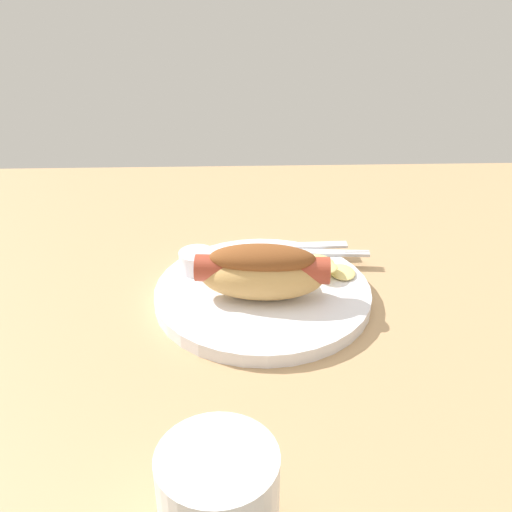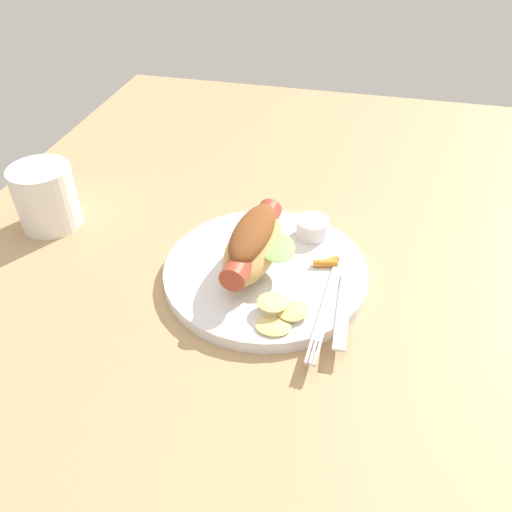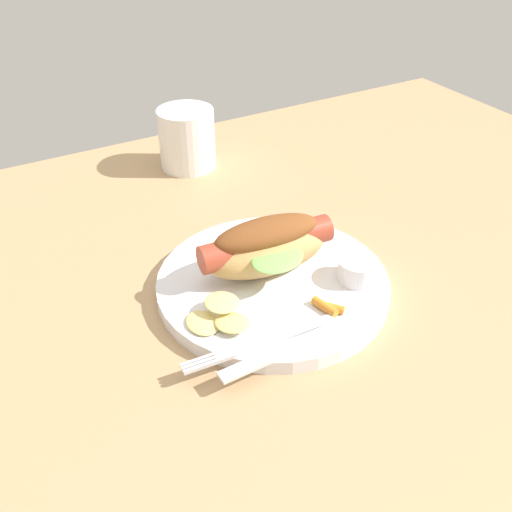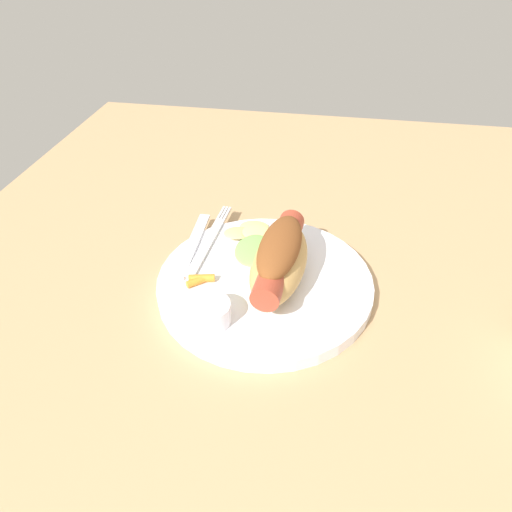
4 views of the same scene
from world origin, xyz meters
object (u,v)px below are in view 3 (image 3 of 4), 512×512
Objects in this scene: chips_pile at (218,316)px; carrot_garnish at (328,307)px; plate at (273,285)px; fork at (265,342)px; hot_dog at (267,246)px; knife at (285,350)px; drinking_cup at (187,139)px; sauce_ramekin at (358,270)px.

chips_pile is 11.08cm from carrot_garnish.
plate is 10.03cm from fork.
chips_pile reaches higher than carrot_garnish.
hot_dog is 10.08cm from chips_pile.
fork is 2.20cm from knife.
fork is (-5.85, -8.08, 1.00)cm from plate.
sauce_ramekin is at bearing -84.51° from drinking_cup.
drinking_cup reaches higher than plate.
plate is at bearing -97.70° from drinking_cup.
plate is at bearing 21.23° from chips_pile.
knife reaches higher than plate.
sauce_ramekin is at bearing -161.09° from fork.
plate is at bearing 106.27° from carrot_garnish.
knife is (-4.71, -9.97, 0.98)cm from plate.
chips_pile is at bearing 175.76° from sauce_ramekin.
carrot_garnish is (10.35, -3.93, -0.32)cm from chips_pile.
plate is at bearing -116.82° from knife.
hot_dog reaches higher than fork.
plate is at bearing -121.94° from fork.
drinking_cup reaches higher than hot_dog.
fork is at bearing -63.56° from chips_pile.
hot_dog is 1.11× the size of knife.
hot_dog is at bearing -113.99° from knife.
plate is 9.01cm from chips_pile.
knife is at bearing -62.22° from chips_pile.
knife is at bearing -157.42° from carrot_garnish.
sauce_ramekin reaches higher than fork.
hot_dog is 2.10× the size of chips_pile.
knife is 4.30× the size of carrot_garnish.
drinking_cup is (9.08, 42.28, 2.67)cm from knife.
plate is 7.90× the size of carrot_garnish.
plate is 32.81cm from drinking_cup.
drinking_cup is (4.37, 32.31, 3.65)cm from plate.
sauce_ramekin is at bearing -4.24° from chips_pile.
chips_pile is (-8.27, -3.21, 1.57)cm from plate.
chips_pile reaches higher than knife.
drinking_cup is at bearing 95.49° from sauce_ramekin.
sauce_ramekin reaches higher than plate.
chips_pile is (-16.17, 1.20, -0.47)cm from sauce_ramekin.
fork is at bearing -173.22° from carrot_garnish.
hot_dog is at bearing -117.37° from fork.
carrot_garnish is (2.08, -7.14, 1.25)cm from plate.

